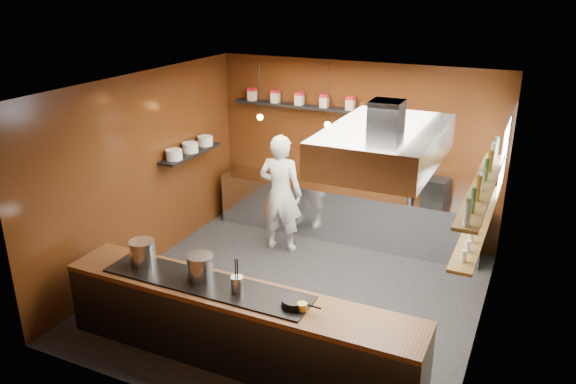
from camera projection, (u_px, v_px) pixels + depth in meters
The scene contains 26 objects.
floor at pixel (294, 295), 8.05m from camera, with size 5.00×5.00×0.00m, color black.
back_wall at pixel (354, 150), 9.64m from camera, with size 5.00×5.00×0.00m, color #401A0B.
left_wall at pixel (144, 172), 8.51m from camera, with size 5.00×5.00×0.00m, color #401A0B.
right_wall at pixel (489, 231), 6.53m from camera, with size 5.00×5.00×0.00m, color brown.
ceiling at pixel (295, 86), 6.99m from camera, with size 5.00×5.00×0.00m, color silver.
window_pane at pixel (504, 158), 7.85m from camera, with size 1.00×1.00×0.00m, color white.
prep_counter at pixel (346, 213), 9.73m from camera, with size 4.60×0.65×0.90m, color silver.
pass_counter at pixel (236, 325), 6.53m from camera, with size 4.40×0.72×0.94m.
tin_shelf at pixel (304, 106), 9.63m from camera, with size 2.60×0.26×0.04m, color black.
plate_shelf at pixel (191, 153), 9.28m from camera, with size 0.30×1.40×0.04m, color black.
bottle_shelf_upper at pixel (483, 187), 6.70m from camera, with size 0.26×2.80×0.04m, color olive.
bottle_shelf_lower at pixel (478, 223), 6.86m from camera, with size 0.26×2.80×0.04m, color olive.
extractor_hood at pixel (385, 144), 6.31m from camera, with size 1.20×2.00×0.72m.
pendant_left at pixel (260, 114), 9.28m from camera, with size 0.10×0.10×0.95m.
pendant_right at pixel (328, 122), 8.81m from camera, with size 0.10×0.10×0.95m.
storage_tins at pixel (312, 100), 9.52m from camera, with size 2.43×0.13×0.22m.
plate_stacks at pixel (190, 147), 9.24m from camera, with size 0.26×1.16×0.16m.
bottles at pixel (484, 176), 6.65m from camera, with size 0.06×2.66×0.24m.
wine_glasses at pixel (479, 217), 6.83m from camera, with size 0.07×2.37×0.13m.
stockpot_large at pixel (143, 253), 6.90m from camera, with size 0.32×0.32×0.31m, color silver.
stockpot_small at pixel (200, 267), 6.57m from camera, with size 0.32×0.32×0.30m, color #B3B5BA.
utensil_crock at pixel (237, 284), 6.30m from camera, with size 0.14×0.14×0.19m, color silver.
frying_pan at pixel (295, 302), 6.05m from camera, with size 0.47×0.30×0.07m.
butter_jar at pixel (302, 307), 5.97m from camera, with size 0.11×0.11×0.10m, color gold.
espresso_machine at pixel (436, 190), 8.96m from camera, with size 0.38×0.36×0.38m, color black.
chef at pixel (281, 193), 9.12m from camera, with size 0.72×0.47×1.97m, color white.
Camera 1 is at (2.90, -6.38, 4.23)m, focal length 35.00 mm.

